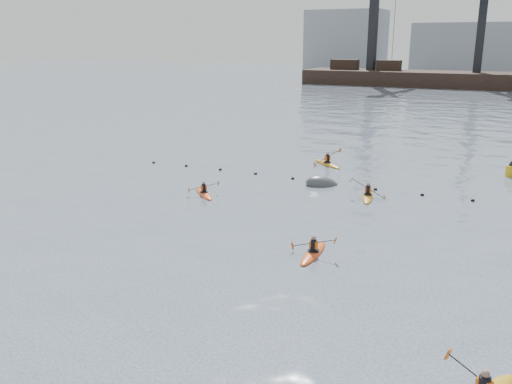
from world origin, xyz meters
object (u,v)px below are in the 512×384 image
at_px(kayaker_2, 204,193).
at_px(nav_buoy, 511,171).
at_px(kayaker_3, 368,196).
at_px(kayaker_0, 313,252).
at_px(mooring_buoy, 322,185).
at_px(kayaker_5, 327,163).

distance_m(kayaker_2, nav_buoy, 22.31).
relative_size(kayaker_2, nav_buoy, 1.97).
relative_size(kayaker_2, kayaker_3, 0.78).
bearing_deg(kayaker_2, kayaker_0, -79.90).
height_order(kayaker_2, nav_buoy, nav_buoy).
distance_m(kayaker_0, kayaker_2, 11.68).
distance_m(kayaker_0, mooring_buoy, 12.58).
distance_m(kayaker_3, nav_buoy, 12.67).
distance_m(kayaker_0, kayaker_3, 10.37).
bearing_deg(kayaker_0, kayaker_3, 88.28).
bearing_deg(kayaker_3, mooring_buoy, 143.01).
xyz_separation_m(kayaker_0, mooring_buoy, (-3.75, 12.01, -0.10)).
bearing_deg(kayaker_0, nav_buoy, 66.45).
relative_size(kayaker_0, mooring_buoy, 1.38).
height_order(kayaker_0, kayaker_3, kayaker_3).
bearing_deg(mooring_buoy, nav_buoy, 35.75).
distance_m(kayaker_2, mooring_buoy, 8.22).
bearing_deg(kayaker_3, kayaker_2, -169.87).
relative_size(kayaker_3, nav_buoy, 2.55).
height_order(kayaker_5, nav_buoy, kayaker_5).
bearing_deg(kayaker_2, kayaker_3, -24.18).
bearing_deg(kayaker_0, kayaker_2, 144.01).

